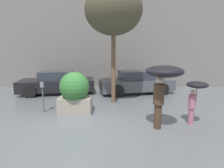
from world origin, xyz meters
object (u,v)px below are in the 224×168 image
Objects in this scene: person_adult at (163,78)px; parked_car_far at (57,83)px; parking_meter at (42,91)px; street_tree at (113,11)px; parked_car_near at (136,83)px; planter_box at (75,91)px; person_child at (195,92)px.

person_adult reaches higher than parked_car_far.
street_tree is at bearing 28.21° from parking_meter.
parked_car_near is at bearing -97.75° from parked_car_far.
planter_box is at bearing -162.60° from parked_car_far.
parked_car_near is at bearing 57.24° from street_tree.
person_child reaches higher than parked_car_near.
street_tree is at bearing 45.67° from planter_box.
person_adult reaches higher than person_child.
person_child is 5.41m from parking_meter.
street_tree reaches higher than person_child.
parking_meter is (-5.28, 1.16, -0.23)m from person_child.
planter_box reaches higher than parked_car_far.
street_tree is at bearing -129.95° from parked_car_far.
parking_meter is at bearing 118.96° from parked_car_near.
person_adult is 1.26m from person_child.
planter_box is 3.78m from parked_car_far.
parked_car_far is (-4.65, 4.79, -0.98)m from person_adult.
parked_car_far is 5.08m from street_tree.
parking_meter is at bearing 178.42° from parked_car_far.
person_adult is 0.38× the size of street_tree.
person_child is 4.84m from parked_car_near.
person_adult reaches higher than parked_car_near.
person_child is 0.33× the size of parked_car_far.
parked_car_near is (-0.14, 4.97, -0.98)m from person_adult.
person_child is at bearing 56.60° from person_adult.
parked_car_near reaches higher than parking_meter.
parked_car_far is at bearing 117.42° from planter_box.
parked_car_far is at bearing 150.07° from street_tree.
parked_car_near is 5.32m from parking_meter.
person_child is 4.72m from street_tree.
parked_car_near is (-1.26, 4.64, -0.50)m from person_child.
person_adult is 1.36× the size of person_child.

